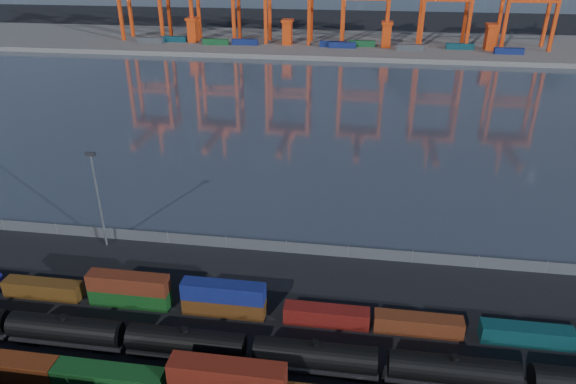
# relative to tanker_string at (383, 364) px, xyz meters

# --- Properties ---
(harbor_water) EXTENTS (700.00, 700.00, 0.00)m
(harbor_water) POSITION_rel_tanker_string_xyz_m (-14.81, 101.87, -2.27)
(harbor_water) COLOR #2F3845
(harbor_water) RESTS_ON ground
(far_quay) EXTENTS (700.00, 70.00, 2.00)m
(far_quay) POSITION_rel_tanker_string_xyz_m (-14.81, 206.87, -1.28)
(far_quay) COLOR #514F4C
(far_quay) RESTS_ON ground
(container_row_north) EXTENTS (140.83, 2.29, 4.89)m
(container_row_north) POSITION_rel_tanker_string_xyz_m (-10.05, 8.69, -0.50)
(container_row_north) COLOR #15125A
(container_row_north) RESTS_ON ground
(tanker_string) EXTENTS (123.31, 3.18, 4.55)m
(tanker_string) POSITION_rel_tanker_string_xyz_m (0.00, 0.00, 0.00)
(tanker_string) COLOR black
(tanker_string) RESTS_ON ground
(waterfront_fence) EXTENTS (160.12, 0.12, 2.20)m
(waterfront_fence) POSITION_rel_tanker_string_xyz_m (-14.81, 24.87, -1.28)
(waterfront_fence) COLOR #595B5E
(waterfront_fence) RESTS_ON ground
(yard_light_mast) EXTENTS (1.60, 0.40, 16.60)m
(yard_light_mast) POSITION_rel_tanker_string_xyz_m (-44.81, 22.87, 7.01)
(yard_light_mast) COLOR slate
(yard_light_mast) RESTS_ON ground
(quay_containers) EXTENTS (172.58, 10.99, 2.60)m
(quay_containers) POSITION_rel_tanker_string_xyz_m (-25.81, 192.33, 1.02)
(quay_containers) COLOR navy
(quay_containers) RESTS_ON far_quay
(straddle_carriers) EXTENTS (140.00, 7.00, 11.10)m
(straddle_carriers) POSITION_rel_tanker_string_xyz_m (-17.31, 196.87, 5.54)
(straddle_carriers) COLOR red
(straddle_carriers) RESTS_ON far_quay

